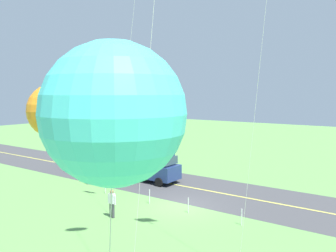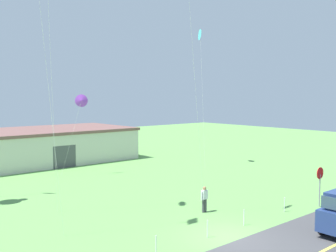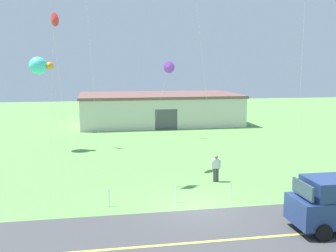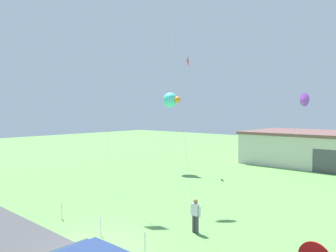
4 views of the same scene
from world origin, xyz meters
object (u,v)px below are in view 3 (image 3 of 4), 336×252
kite_blue_mid (54,20)px  kite_orange_near (39,66)px  kite_green_far (169,67)px  warehouse_distant (159,109)px  person_adult_near (216,167)px

kite_blue_mid → kite_orange_near: kite_blue_mid is taller
kite_blue_mid → kite_orange_near: (-1.21, -1.01, -3.64)m
kite_green_far → kite_orange_near: bearing=-161.9°
kite_green_far → kite_orange_near: 11.69m
kite_blue_mid → kite_green_far: bearing=14.8°
kite_green_far → warehouse_distant: bearing=86.5°
kite_green_far → warehouse_distant: size_ratio=0.39×
kite_orange_near → warehouse_distant: kite_orange_near is taller
kite_blue_mid → kite_green_far: 10.93m
kite_orange_near → kite_blue_mid: bearing=39.8°
person_adult_near → kite_blue_mid: kite_blue_mid is taller
kite_blue_mid → kite_green_far: kite_blue_mid is taller
person_adult_near → kite_green_far: kite_green_far is taller
kite_green_far → kite_orange_near: size_ratio=0.96×
warehouse_distant → kite_green_far: bearing=-93.5°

